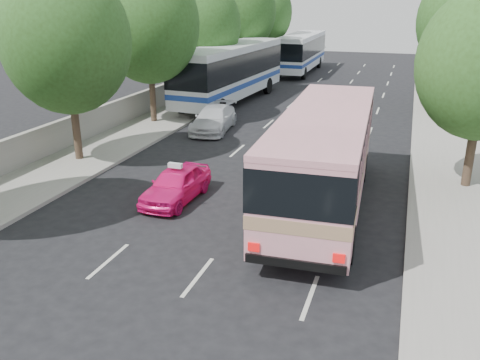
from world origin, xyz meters
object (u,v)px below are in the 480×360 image
at_px(white_pickup, 214,119).
at_px(tour_coach_rear, 302,50).
at_px(pink_bus, 324,150).
at_px(pink_taxi, 176,184).
at_px(tour_coach_front, 231,68).

bearing_deg(white_pickup, tour_coach_rear, 84.11).
distance_m(pink_bus, tour_coach_rear, 35.23).
bearing_deg(tour_coach_rear, pink_bus, -77.26).
xyz_separation_m(pink_bus, white_pickup, (-7.94, 9.43, -1.56)).
bearing_deg(white_pickup, pink_taxi, -82.76).
relative_size(pink_taxi, tour_coach_front, 0.28).
bearing_deg(pink_bus, white_pickup, 127.51).
relative_size(white_pickup, tour_coach_front, 0.35).
relative_size(pink_bus, white_pickup, 2.39).
height_order(white_pickup, tour_coach_rear, tour_coach_rear).
relative_size(pink_bus, tour_coach_front, 0.82).
height_order(pink_taxi, tour_coach_front, tour_coach_front).
distance_m(white_pickup, tour_coach_front, 8.48).
distance_m(pink_bus, pink_taxi, 5.75).
bearing_deg(white_pickup, tour_coach_front, 96.30).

